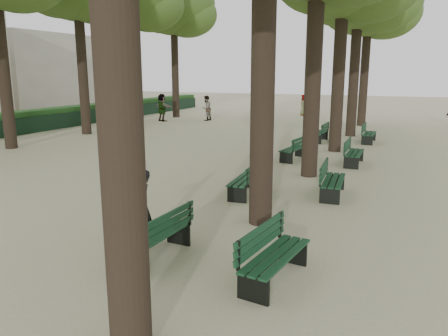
% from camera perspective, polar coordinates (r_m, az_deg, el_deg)
% --- Properties ---
extents(ground, '(120.00, 120.00, 0.00)m').
position_cam_1_polar(ground, '(8.22, -12.51, -12.05)').
color(ground, '#B2AE87').
rests_on(ground, ground).
extents(tree_far_5, '(6.00, 6.00, 10.45)m').
position_cam_1_polar(tree_far_5, '(33.70, -6.61, 20.55)').
color(tree_far_5, '#33261C').
rests_on(tree_far_5, ground).
extents(bench_left_0, '(0.67, 1.83, 0.92)m').
position_cam_1_polar(bench_left_0, '(8.20, -8.94, -9.88)').
color(bench_left_0, black).
rests_on(bench_left_0, ground).
extents(bench_left_1, '(0.71, 1.84, 0.92)m').
position_cam_1_polar(bench_left_1, '(12.17, 2.78, -2.28)').
color(bench_left_1, black).
rests_on(bench_left_1, ground).
extents(bench_left_2, '(0.80, 1.86, 0.92)m').
position_cam_1_polar(bench_left_2, '(17.20, 9.12, 1.94)').
color(bench_left_2, black).
rests_on(bench_left_2, ground).
extents(bench_left_3, '(0.59, 1.81, 0.92)m').
position_cam_1_polar(bench_left_3, '(21.98, 12.35, 4.09)').
color(bench_left_3, black).
rests_on(bench_left_3, ground).
extents(bench_right_0, '(0.79, 1.86, 0.92)m').
position_cam_1_polar(bench_right_0, '(7.35, 6.69, -12.54)').
color(bench_right_0, black).
rests_on(bench_right_0, ground).
extents(bench_right_1, '(0.70, 1.84, 0.92)m').
position_cam_1_polar(bench_right_1, '(12.41, 14.02, -2.36)').
color(bench_right_1, black).
rests_on(bench_right_1, ground).
extents(bench_right_2, '(0.58, 1.80, 0.92)m').
position_cam_1_polar(bench_right_2, '(16.80, 16.62, 1.33)').
color(bench_right_2, black).
rests_on(bench_right_2, ground).
extents(bench_right_3, '(0.57, 1.80, 0.92)m').
position_cam_1_polar(bench_right_3, '(22.28, 18.40, 3.85)').
color(bench_right_3, black).
rests_on(bench_right_3, ground).
extents(man_with_map, '(0.66, 0.67, 1.53)m').
position_cam_1_polar(man_with_map, '(8.73, -10.70, -5.10)').
color(man_with_map, black).
rests_on(man_with_map, ground).
extents(pedestrian_a, '(0.47, 0.88, 1.73)m').
position_cam_1_polar(pedestrian_a, '(30.85, -2.33, 7.81)').
color(pedestrian_a, '#262628').
rests_on(pedestrian_a, ground).
extents(pedestrian_d, '(0.59, 0.85, 1.61)m').
position_cam_1_polar(pedestrian_d, '(35.07, 10.37, 8.09)').
color(pedestrian_d, '#262628').
rests_on(pedestrian_d, ground).
extents(pedestrian_e, '(1.75, 1.08, 1.89)m').
position_cam_1_polar(pedestrian_e, '(30.74, -8.09, 7.83)').
color(pedestrian_e, '#262628').
rests_on(pedestrian_e, ground).
extents(fence, '(0.08, 42.00, 0.90)m').
position_cam_1_polar(fence, '(26.03, -25.45, 4.83)').
color(fence, black).
rests_on(fence, ground).
extents(hedge, '(1.20, 42.00, 1.20)m').
position_cam_1_polar(hedge, '(26.54, -26.49, 5.18)').
color(hedge, '#1A4818').
rests_on(hedge, ground).
extents(building_far, '(12.00, 16.00, 7.00)m').
position_cam_1_polar(building_far, '(51.98, -23.29, 11.63)').
color(building_far, '#B7B2A3').
rests_on(building_far, ground).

